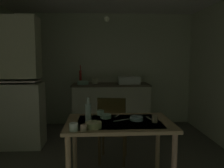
{
  "coord_description": "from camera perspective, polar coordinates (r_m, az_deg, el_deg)",
  "views": [
    {
      "loc": [
        -0.11,
        -3.24,
        1.49
      ],
      "look_at": [
        0.06,
        0.08,
        1.1
      ],
      "focal_mm": 36.69,
      "sensor_mm": 36.0,
      "label": 1
    }
  ],
  "objects": [
    {
      "name": "teaspoon_by_cup",
      "position": [
        2.84,
        1.25,
        -7.88
      ],
      "size": [
        0.07,
        0.15,
        0.0
      ],
      "primitive_type": "cube",
      "rotation": [
        0.0,
        0.0,
        1.2
      ],
      "color": "beige",
      "rests_on": "dining_table"
    },
    {
      "name": "sink_basin",
      "position": [
        4.81,
        4.2,
        0.97
      ],
      "size": [
        0.44,
        0.34,
        0.15
      ],
      "color": "white",
      "rests_on": "counter_cabinet"
    },
    {
      "name": "mug_dark",
      "position": [
        2.88,
        -2.89,
        -7.13
      ],
      "size": [
        0.09,
        0.09,
        0.06
      ],
      "primitive_type": "cylinder",
      "color": "#ADD1C1",
      "rests_on": "dining_table"
    },
    {
      "name": "hutch_cabinet",
      "position": [
        4.05,
        -22.67,
        -0.79
      ],
      "size": [
        0.82,
        0.45,
        2.14
      ],
      "color": "beige",
      "rests_on": "ground"
    },
    {
      "name": "counter_cabinet",
      "position": [
        4.86,
        -0.31,
        -5.46
      ],
      "size": [
        1.6,
        0.64,
        0.94
      ],
      "color": "beige",
      "rests_on": "ground"
    },
    {
      "name": "serving_spoon",
      "position": [
        2.76,
        9.16,
        -8.4
      ],
      "size": [
        0.05,
        0.14,
        0.0
      ],
      "primitive_type": "cube",
      "rotation": [
        0.0,
        0.0,
        4.94
      ],
      "color": "beige",
      "rests_on": "dining_table"
    },
    {
      "name": "table_knife",
      "position": [
        2.64,
        2.33,
        -8.99
      ],
      "size": [
        0.19,
        0.1,
        0.0
      ],
      "primitive_type": "cube",
      "rotation": [
        0.0,
        0.0,
        0.43
      ],
      "color": "silver",
      "rests_on": "dining_table"
    },
    {
      "name": "mug_tall",
      "position": [
        2.29,
        -7.12,
        -10.78
      ],
      "size": [
        0.07,
        0.07,
        0.06
      ],
      "primitive_type": "cylinder",
      "color": "tan",
      "rests_on": "dining_table"
    },
    {
      "name": "serving_bowl_wide",
      "position": [
        2.73,
        -1.59,
        -8.02
      ],
      "size": [
        0.13,
        0.13,
        0.04
      ],
      "primitive_type": "cylinder",
      "color": "#ADD1C1",
      "rests_on": "dining_table"
    },
    {
      "name": "stoneware_crock",
      "position": [
        4.82,
        -4.24,
        0.75
      ],
      "size": [
        0.13,
        0.13,
        0.12
      ],
      "primitive_type": "cylinder",
      "color": "beige",
      "rests_on": "counter_cabinet"
    },
    {
      "name": "teacup_cream",
      "position": [
        2.6,
        10.56,
        -8.43
      ],
      "size": [
        0.06,
        0.06,
        0.09
      ],
      "primitive_type": "cylinder",
      "color": "tan",
      "rests_on": "dining_table"
    },
    {
      "name": "sauce_dish",
      "position": [
        2.65,
        6.1,
        -8.53
      ],
      "size": [
        0.15,
        0.15,
        0.04
      ],
      "primitive_type": "cylinder",
      "color": "#9EB2C6",
      "rests_on": "dining_table"
    },
    {
      "name": "wall_back",
      "position": [
        5.12,
        -1.76,
        3.59
      ],
      "size": [
        3.92,
        0.1,
        2.43
      ],
      "primitive_type": "cube",
      "color": "beige",
      "rests_on": "ground"
    },
    {
      "name": "soup_bowl_small",
      "position": [
        2.37,
        -4.63,
        -10.14
      ],
      "size": [
        0.17,
        0.17,
        0.06
      ],
      "primitive_type": "cylinder",
      "color": "beige",
      "rests_on": "dining_table"
    },
    {
      "name": "chair_far_side",
      "position": [
        3.26,
        0.1,
        -11.05
      ],
      "size": [
        0.46,
        0.46,
        0.95
      ],
      "color": "#47351D",
      "rests_on": "ground"
    },
    {
      "name": "dining_table",
      "position": [
        2.63,
        1.79,
        -11.43
      ],
      "size": [
        1.19,
        0.77,
        0.78
      ],
      "color": "#A27E5D",
      "rests_on": "ground"
    },
    {
      "name": "teacup_mint",
      "position": [
        2.3,
        -9.53,
        -10.52
      ],
      "size": [
        0.09,
        0.09,
        0.08
      ],
      "primitive_type": "cylinder",
      "color": "white",
      "rests_on": "dining_table"
    },
    {
      "name": "glass_bottle",
      "position": [
        2.48,
        -5.95,
        -7.29
      ],
      "size": [
        0.06,
        0.06,
        0.29
      ],
      "color": "#B7BCC1",
      "rests_on": "dining_table"
    },
    {
      "name": "pendant_bulb",
      "position": [
        3.37,
        -1.31,
        15.91
      ],
      "size": [
        0.08,
        0.08,
        0.08
      ],
      "primitive_type": "sphere",
      "color": "#F9EFCC"
    },
    {
      "name": "ground_plane",
      "position": [
        3.57,
        -0.98,
        -18.02
      ],
      "size": [
        4.82,
        4.82,
        0.0
      ],
      "primitive_type": "plane",
      "color": "#545048"
    },
    {
      "name": "mixing_bowl_counter",
      "position": [
        4.74,
        -7.28,
        0.34
      ],
      "size": [
        0.23,
        0.23,
        0.07
      ],
      "primitive_type": "cylinder",
      "color": "#ADD1C1",
      "rests_on": "counter_cabinet"
    },
    {
      "name": "hand_pump",
      "position": [
        4.82,
        -7.88,
        2.03
      ],
      "size": [
        0.05,
        0.27,
        0.39
      ],
      "color": "#B21E19",
      "rests_on": "counter_cabinet"
    },
    {
      "name": "teaspoon_near_bowl",
      "position": [
        2.68,
        -5.92,
        -8.79
      ],
      "size": [
        0.08,
        0.14,
        0.0
      ],
      "primitive_type": "cube",
      "rotation": [
        0.0,
        0.0,
        1.11
      ],
      "color": "beige",
      "rests_on": "dining_table"
    }
  ]
}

